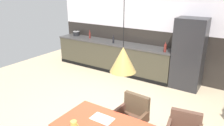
% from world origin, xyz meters
% --- Properties ---
extents(ground_plane, '(9.14, 9.14, 0.00)m').
position_xyz_m(ground_plane, '(0.00, 0.00, 0.00)').
color(ground_plane, '#C6AE8A').
extents(back_wall_splashback_dark, '(7.03, 0.12, 1.33)m').
position_xyz_m(back_wall_splashback_dark, '(0.00, 2.88, 0.67)').
color(back_wall_splashback_dark, black).
rests_on(back_wall_splashback_dark, ground).
extents(back_wall_panel_upper, '(7.03, 0.12, 1.33)m').
position_xyz_m(back_wall_panel_upper, '(0.00, 2.88, 2.00)').
color(back_wall_panel_upper, silver).
rests_on(back_wall_panel_upper, back_wall_splashback_dark).
extents(kitchen_counter, '(3.89, 0.63, 0.90)m').
position_xyz_m(kitchen_counter, '(-1.44, 2.52, 0.45)').
color(kitchen_counter, '#3B382A').
rests_on(kitchen_counter, ground).
extents(refrigerator_column, '(0.72, 0.60, 1.80)m').
position_xyz_m(refrigerator_column, '(0.87, 2.52, 0.90)').
color(refrigerator_column, '#232326').
rests_on(refrigerator_column, ground).
extents(armchair_corner_seat, '(0.52, 0.50, 0.80)m').
position_xyz_m(armchair_corner_seat, '(0.66, -0.07, 0.51)').
color(armchair_corner_seat, brown).
rests_on(armchair_corner_seat, ground).
extents(open_book, '(0.32, 0.20, 0.02)m').
position_xyz_m(open_book, '(0.52, -0.75, 0.74)').
color(open_book, white).
rests_on(open_book, dining_table).
extents(mug_wide_latte, '(0.13, 0.08, 0.08)m').
position_xyz_m(mug_wide_latte, '(0.31, -1.10, 0.78)').
color(mug_wide_latte, gold).
rests_on(mug_wide_latte, dining_table).
extents(cooking_pot, '(0.22, 0.22, 0.18)m').
position_xyz_m(cooking_pot, '(-2.98, 2.62, 0.98)').
color(cooking_pot, black).
rests_on(cooking_pot, kitchen_counter).
extents(bottle_oil_tall, '(0.07, 0.07, 0.26)m').
position_xyz_m(bottle_oil_tall, '(0.31, 2.36, 1.01)').
color(bottle_oil_tall, maroon).
rests_on(bottle_oil_tall, kitchen_counter).
extents(bottle_vinegar_dark, '(0.06, 0.06, 0.27)m').
position_xyz_m(bottle_vinegar_dark, '(-2.33, 2.56, 1.01)').
color(bottle_vinegar_dark, maroon).
rests_on(bottle_vinegar_dark, kitchen_counter).
extents(bottle_wine_green, '(0.06, 0.06, 0.25)m').
position_xyz_m(bottle_wine_green, '(-1.32, 2.42, 1.00)').
color(bottle_wine_green, black).
rests_on(bottle_wine_green, kitchen_counter).
extents(pendant_lamp_over_table_near, '(0.30, 0.30, 1.03)m').
position_xyz_m(pendant_lamp_over_table_near, '(0.91, -0.87, 1.72)').
color(pendant_lamp_over_table_near, black).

